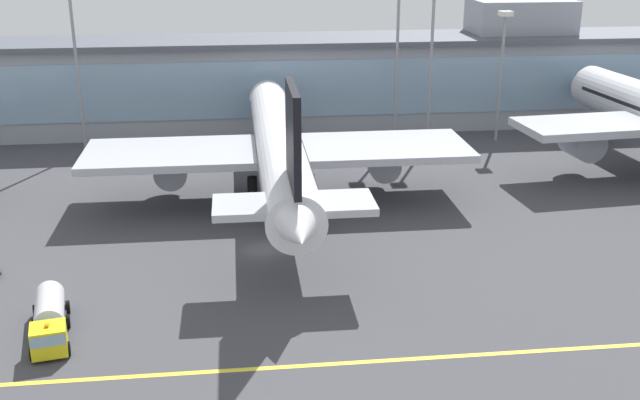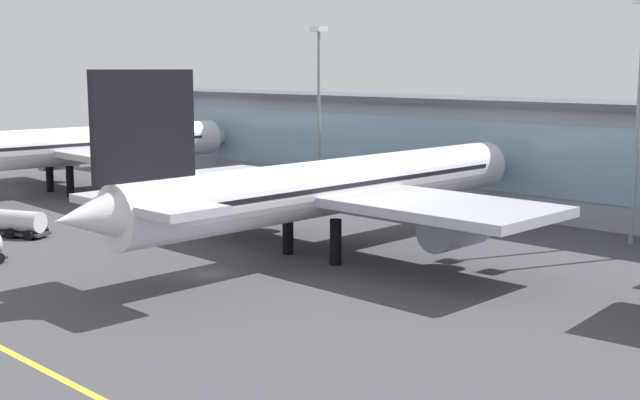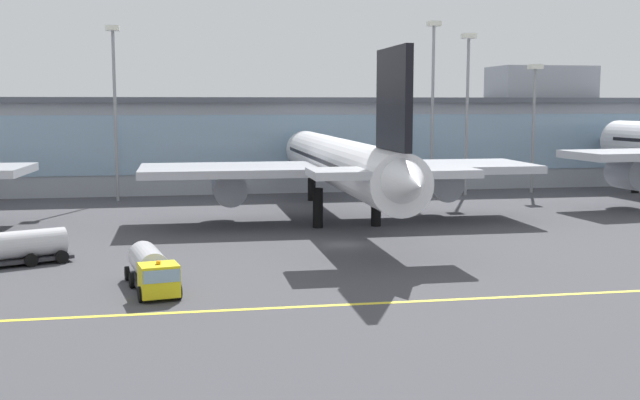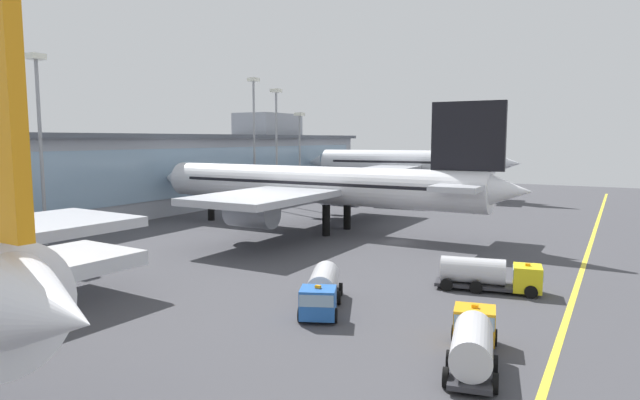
# 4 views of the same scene
# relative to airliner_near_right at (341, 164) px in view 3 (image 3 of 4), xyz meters

# --- Properties ---
(ground_plane) EXTENTS (207.77, 207.77, 0.00)m
(ground_plane) POSITION_rel_airliner_near_right_xyz_m (-2.52, -14.03, -6.60)
(ground_plane) COLOR #424247
(taxiway_centreline_stripe) EXTENTS (166.22, 0.50, 0.01)m
(taxiway_centreline_stripe) POSITION_rel_airliner_near_right_xyz_m (-2.52, -36.03, -6.60)
(taxiway_centreline_stripe) COLOR yellow
(taxiway_centreline_stripe) RESTS_ON ground
(terminal_building) EXTENTS (151.41, 14.00, 19.49)m
(terminal_building) POSITION_rel_airliner_near_right_xyz_m (-0.93, 35.39, 0.95)
(terminal_building) COLOR #9399A3
(terminal_building) RESTS_ON ground
(airliner_near_right) EXTENTS (44.56, 60.08, 18.10)m
(airliner_near_right) POSITION_rel_airliner_near_right_xyz_m (0.00, 0.00, 0.00)
(airliner_near_right) COLOR black
(airliner_near_right) RESTS_ON ground
(fuel_tanker_truck) EXTENTS (9.25, 5.93, 2.90)m
(fuel_tanker_truck) POSITION_rel_airliner_near_right_xyz_m (-31.86, -18.76, -5.09)
(fuel_tanker_truck) COLOR black
(fuel_tanker_truck) RESTS_ON ground
(baggage_tug_near) EXTENTS (4.36, 9.34, 2.90)m
(baggage_tug_near) POSITION_rel_airliner_near_right_xyz_m (-20.08, -29.48, -5.09)
(baggage_tug_near) COLOR black
(baggage_tug_near) RESTS_ON ground
(apron_light_mast_west) EXTENTS (1.80, 1.80, 23.37)m
(apron_light_mast_west) POSITION_rel_airliner_near_right_xyz_m (23.49, 22.54, 8.72)
(apron_light_mast_west) COLOR gray
(apron_light_mast_west) RESTS_ON ground
(apron_light_mast_centre) EXTENTS (1.80, 1.80, 25.25)m
(apron_light_mast_centre) POSITION_rel_airliner_near_right_xyz_m (18.98, 24.81, 9.75)
(apron_light_mast_centre) COLOR gray
(apron_light_mast_centre) RESTS_ON ground
(apron_light_mast_east) EXTENTS (1.80, 1.80, 19.15)m
(apron_light_mast_east) POSITION_rel_airliner_near_right_xyz_m (34.47, 23.75, 6.34)
(apron_light_mast_east) COLOR gray
(apron_light_mast_east) RESTS_ON ground
(apron_light_mast_far_east) EXTENTS (1.80, 1.80, 23.82)m
(apron_light_mast_far_east) POSITION_rel_airliner_near_right_xyz_m (-26.36, 24.45, 8.96)
(apron_light_mast_far_east) COLOR gray
(apron_light_mast_far_east) RESTS_ON ground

